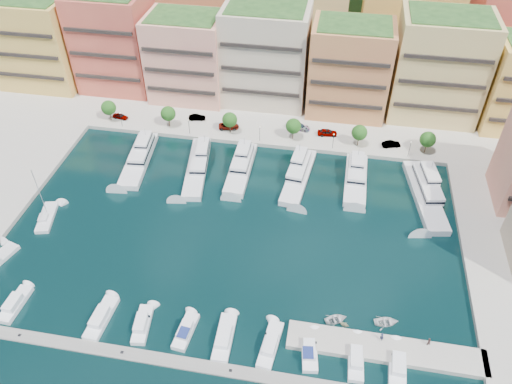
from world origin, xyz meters
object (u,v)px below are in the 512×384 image
Objects in this scene: tree_2 at (230,120)px; car_5 at (391,144)px; tree_5 at (428,139)px; cruiser_6 at (270,345)px; tree_1 at (168,114)px; person_1 at (428,341)px; cruiser_8 at (356,359)px; sailboat_1 at (47,218)px; tree_4 at (359,133)px; person_0 at (382,337)px; car_0 at (120,116)px; car_2 at (229,126)px; lamppost_2 at (260,131)px; car_3 at (299,127)px; lamppost_4 at (410,146)px; yacht_5 at (356,176)px; tender_0 at (336,319)px; tender_2 at (386,322)px; cruiser_4 at (186,332)px; lamppost_1 at (189,124)px; yacht_3 at (241,165)px; yacht_4 at (299,174)px; car_1 at (197,117)px; car_4 at (327,132)px; tender_1 at (344,324)px; cruiser_9 at (397,365)px; yacht_1 at (140,157)px; cruiser_5 at (224,338)px; cruiser_7 at (309,351)px; cruiser_0 at (15,304)px; tree_3 at (293,126)px; cruiser_3 at (142,325)px; yacht_2 at (198,164)px; tree_0 at (109,108)px; yacht_6 at (425,191)px; lamppost_3 at (333,139)px.

car_5 is (40.07, 0.90, -3.01)m from tree_2.
tree_5 is 0.62× the size of cruiser_6.
tree_1 is 81.04m from person_1.
sailboat_1 reaches higher than cruiser_8.
tree_4 is 54.49m from person_0.
car_0 is 29.13m from car_2.
lamppost_2 reaches higher than car_3.
lamppost_4 is 16.00m from yacht_5.
tender_2 is at bearing -108.26° from tender_0.
cruiser_4 is at bearing -30.58° from sailboat_1.
lamppost_1 is 0.22× the size of yacht_3.
cruiser_8 is (-14.72, -58.09, -4.20)m from tree_5.
yacht_5 reaches higher than car_5.
yacht_4 is 5.18× the size of tender_0.
cruiser_6 is 2.12× the size of car_1.
yacht_5 reaches higher than car_4.
tender_1 reaches higher than tender_0.
cruiser_6 is 20.34m from cruiser_9.
tender_0 is (-3.53, 6.96, -0.14)m from cruiser_8.
tree_4 reaches higher than car_1.
yacht_1 reaches higher than car_1.
cruiser_4 is 6.66m from cruiser_5.
person_1 is (18.76, 4.40, 1.24)m from cruiser_7.
cruiser_0 is (-31.44, -44.94, -0.66)m from yacht_3.
yacht_5 reaches higher than tender_0.
person_0 is 1.12× the size of person_1.
tree_1 and tree_3 have the same top height.
car_0 is (-68.08, 51.37, 1.25)m from tender_2.
cruiser_8 is at bearing 88.75° from person_0.
tree_2 is 1.15× the size of car_4.
yacht_5 reaches higher than cruiser_8.
car_4 reaches higher than cruiser_3.
yacht_2 is (-36.54, -14.47, -3.53)m from tree_4.
tree_2 is at bearing 144.29° from yacht_4.
yacht_1 is 2.60× the size of cruiser_8.
cruiser_3 is 1.95× the size of car_0.
lamppost_4 is (12.00, -2.30, -0.92)m from tree_4.
tree_0 is at bearing 141.03° from cruiser_9.
tree_1 is 0.72× the size of cruiser_3.
tree_2 is 63.73m from cruiser_7.
lamppost_2 is 11.42m from yacht_3.
yacht_1 is 66.06m from yacht_6.
cruiser_5 is 28.02m from cruiser_9.
yacht_5 is at bearing 52.92° from cruiser_3.
tree_3 is at bearing 167.05° from lamppost_3.
yacht_1 is 0.96× the size of yacht_2.
yacht_6 is 4.79× the size of car_4.
person_1 reaches higher than car_5.
yacht_5 reaches higher than cruiser_9.
cruiser_7 reaches higher than tender_1.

